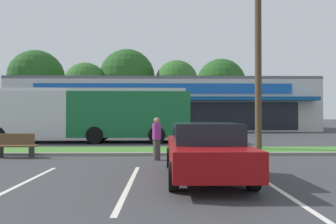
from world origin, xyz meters
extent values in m
cube|color=#427A2D|center=(0.00, 14.00, 0.06)|extent=(56.00, 2.20, 0.12)
cube|color=gray|center=(0.00, 12.78, 0.06)|extent=(56.00, 0.24, 0.12)
cube|color=silver|center=(-3.86, 7.47, 0.00)|extent=(0.12, 4.80, 0.01)
cube|color=silver|center=(-1.26, 7.55, 0.00)|extent=(0.12, 4.80, 0.01)
cube|color=silver|center=(2.11, 5.78, 0.00)|extent=(0.12, 4.80, 0.01)
cube|color=beige|center=(-0.40, 36.74, 2.61)|extent=(31.49, 13.28, 5.23)
cube|color=black|center=(-0.40, 30.06, 1.57)|extent=(26.45, 0.08, 2.72)
cube|color=#0F4C8C|center=(-0.40, 29.40, 3.24)|extent=(29.60, 1.40, 0.35)
cube|color=#1959AD|center=(-0.40, 30.02, 4.29)|extent=(25.19, 0.16, 0.94)
cube|color=slate|center=(-0.40, 36.74, 5.38)|extent=(31.49, 13.28, 0.30)
cylinder|color=#473323|center=(-19.49, 46.57, 2.14)|extent=(0.44, 0.44, 4.29)
sphere|color=#23511E|center=(-19.49, 46.57, 7.35)|extent=(8.17, 8.17, 8.17)
cylinder|color=#473323|center=(-11.28, 43.16, 1.83)|extent=(0.44, 0.44, 3.66)
sphere|color=#2D6026|center=(-11.28, 43.16, 5.96)|extent=(6.11, 6.11, 6.11)
cylinder|color=#473323|center=(-5.66, 44.85, 2.12)|extent=(0.44, 0.44, 4.24)
sphere|color=#23511E|center=(-5.66, 44.85, 7.24)|extent=(8.01, 8.01, 8.01)
cylinder|color=#473323|center=(1.46, 43.16, 2.05)|extent=(0.44, 0.44, 4.09)
sphere|color=#2D6026|center=(1.46, 43.16, 6.36)|extent=(6.04, 6.04, 6.04)
cylinder|color=#473323|center=(8.45, 47.06, 1.86)|extent=(0.44, 0.44, 3.72)
sphere|color=#23511E|center=(8.45, 47.06, 6.54)|extent=(7.53, 7.53, 7.53)
cylinder|color=#4C3826|center=(3.92, 14.19, 5.68)|extent=(0.30, 0.30, 11.36)
cube|color=#196638|center=(-2.46, 19.14, 1.70)|extent=(7.19, 2.65, 2.70)
cube|color=silver|center=(-8.96, 19.05, 1.70)|extent=(5.89, 2.63, 2.70)
cube|color=silver|center=(-5.39, 19.10, 3.15)|extent=(12.51, 2.48, 0.20)
cube|color=black|center=(-5.41, 20.40, 2.19)|extent=(11.96, 0.23, 1.19)
cylinder|color=black|center=(-9.95, 20.21, 0.50)|extent=(1.00, 0.31, 1.00)
cylinder|color=black|center=(-4.40, 17.94, 0.50)|extent=(1.00, 0.31, 1.00)
cylinder|color=black|center=(-4.43, 20.29, 0.50)|extent=(1.00, 0.31, 1.00)
cylinder|color=black|center=(-0.82, 17.99, 0.50)|extent=(1.00, 0.31, 1.00)
cylinder|color=black|center=(-0.85, 20.34, 0.50)|extent=(1.00, 0.31, 1.00)
cube|color=brown|center=(-6.22, 12.28, 0.45)|extent=(1.60, 0.45, 0.06)
cube|color=brown|center=(-6.22, 12.09, 0.73)|extent=(1.60, 0.06, 0.44)
cube|color=#333338|center=(-5.61, 12.28, 0.23)|extent=(0.08, 0.36, 0.45)
cube|color=#333338|center=(-6.82, 12.28, 0.23)|extent=(0.08, 0.36, 0.45)
cube|color=#B7B7BC|center=(-5.59, 26.29, 0.71)|extent=(4.38, 1.83, 0.77)
cube|color=black|center=(-5.80, 26.29, 1.34)|extent=(1.97, 1.61, 0.51)
cylinder|color=black|center=(-4.23, 27.16, 0.32)|extent=(0.64, 0.22, 0.64)
cylinder|color=black|center=(-4.23, 25.43, 0.32)|extent=(0.64, 0.22, 0.64)
cylinder|color=black|center=(-6.94, 27.16, 0.32)|extent=(0.64, 0.22, 0.64)
cylinder|color=black|center=(-6.94, 25.43, 0.32)|extent=(0.64, 0.22, 0.64)
cylinder|color=black|center=(-14.08, 26.82, 0.32)|extent=(0.64, 0.22, 0.64)
cube|color=maroon|center=(0.64, 8.38, 0.64)|extent=(1.83, 4.77, 0.63)
cube|color=black|center=(0.64, 8.14, 1.20)|extent=(1.61, 2.15, 0.50)
cylinder|color=black|center=(-0.23, 9.86, 0.32)|extent=(0.22, 0.64, 0.64)
cylinder|color=black|center=(1.51, 9.86, 0.32)|extent=(0.22, 0.64, 0.64)
cylinder|color=black|center=(-0.23, 6.90, 0.32)|extent=(0.22, 0.64, 0.64)
cylinder|color=black|center=(1.51, 6.90, 0.32)|extent=(0.22, 0.64, 0.64)
cylinder|color=#47423D|center=(-0.69, 11.50, 0.38)|extent=(0.27, 0.27, 0.76)
cylinder|color=#99338C|center=(-0.69, 11.50, 1.06)|extent=(0.32, 0.32, 0.60)
sphere|color=tan|center=(-0.69, 11.50, 1.47)|extent=(0.21, 0.21, 0.21)
camera|label=1|loc=(-0.46, 0.19, 1.66)|focal=32.77mm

